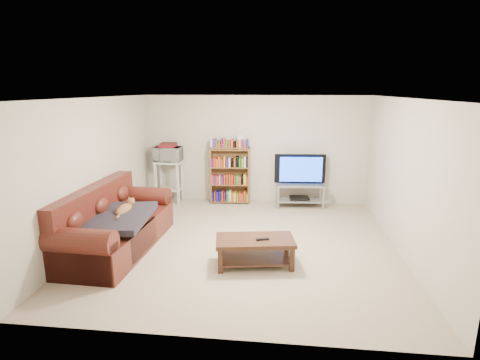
# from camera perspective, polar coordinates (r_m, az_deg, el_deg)

# --- Properties ---
(floor) EXTENTS (5.00, 5.00, 0.00)m
(floor) POSITION_cam_1_polar(r_m,az_deg,el_deg) (6.40, 0.50, -9.61)
(floor) COLOR #C7B194
(floor) RESTS_ON ground
(ceiling) EXTENTS (5.00, 5.00, 0.00)m
(ceiling) POSITION_cam_1_polar(r_m,az_deg,el_deg) (5.88, 0.55, 12.40)
(ceiling) COLOR white
(ceiling) RESTS_ON ground
(wall_back) EXTENTS (5.00, 0.00, 5.00)m
(wall_back) POSITION_cam_1_polar(r_m,az_deg,el_deg) (8.47, 2.25, 4.65)
(wall_back) COLOR beige
(wall_back) RESTS_ON ground
(wall_front) EXTENTS (5.00, 0.00, 5.00)m
(wall_front) POSITION_cam_1_polar(r_m,az_deg,el_deg) (3.65, -3.50, -7.76)
(wall_front) COLOR beige
(wall_front) RESTS_ON ground
(wall_left) EXTENTS (0.00, 5.00, 5.00)m
(wall_left) POSITION_cam_1_polar(r_m,az_deg,el_deg) (6.75, -21.10, 1.38)
(wall_left) COLOR beige
(wall_left) RESTS_ON ground
(wall_right) EXTENTS (0.00, 5.00, 5.00)m
(wall_right) POSITION_cam_1_polar(r_m,az_deg,el_deg) (6.29, 23.80, 0.29)
(wall_right) COLOR beige
(wall_right) RESTS_ON ground
(sofa) EXTENTS (1.13, 2.44, 1.02)m
(sofa) POSITION_cam_1_polar(r_m,az_deg,el_deg) (6.43, -18.86, -6.89)
(sofa) COLOR #4F1C14
(sofa) RESTS_ON floor
(blanket) EXTENTS (0.98, 1.24, 0.20)m
(blanket) POSITION_cam_1_polar(r_m,az_deg,el_deg) (6.13, -18.10, -5.50)
(blanket) COLOR #25212A
(blanket) RESTS_ON sofa
(cat) EXTENTS (0.29, 0.66, 0.20)m
(cat) POSITION_cam_1_polar(r_m,az_deg,el_deg) (6.30, -17.27, -4.35)
(cat) COLOR brown
(cat) RESTS_ON sofa
(coffee_table) EXTENTS (1.21, 0.74, 0.41)m
(coffee_table) POSITION_cam_1_polar(r_m,az_deg,el_deg) (5.57, 2.29, -10.11)
(coffee_table) COLOR #3C2115
(coffee_table) RESTS_ON floor
(remote) EXTENTS (0.19, 0.11, 0.02)m
(remote) POSITION_cam_1_polar(r_m,az_deg,el_deg) (5.47, 3.45, -8.99)
(remote) COLOR black
(remote) RESTS_ON coffee_table
(tv_stand) EXTENTS (1.06, 0.54, 0.52)m
(tv_stand) POSITION_cam_1_polar(r_m,az_deg,el_deg) (8.31, 9.07, -1.70)
(tv_stand) COLOR #999EA3
(tv_stand) RESTS_ON floor
(television) EXTENTS (1.12, 0.23, 0.64)m
(television) POSITION_cam_1_polar(r_m,az_deg,el_deg) (8.20, 9.20, 1.58)
(television) COLOR black
(television) RESTS_ON tv_stand
(dvd_player) EXTENTS (0.43, 0.32, 0.06)m
(dvd_player) POSITION_cam_1_polar(r_m,az_deg,el_deg) (8.36, 9.03, -2.74)
(dvd_player) COLOR black
(dvd_player) RESTS_ON tv_stand
(bookshelf) EXTENTS (0.91, 0.33, 1.29)m
(bookshelf) POSITION_cam_1_polar(r_m,az_deg,el_deg) (8.42, -1.54, 0.88)
(bookshelf) COLOR brown
(bookshelf) RESTS_ON floor
(shelf_clutter) EXTENTS (0.66, 0.23, 0.28)m
(shelf_clutter) POSITION_cam_1_polar(r_m,az_deg,el_deg) (8.29, -0.88, 5.80)
(shelf_clutter) COLOR silver
(shelf_clutter) RESTS_ON bookshelf
(microwave_stand) EXTENTS (0.61, 0.45, 0.95)m
(microwave_stand) POSITION_cam_1_polar(r_m,az_deg,el_deg) (8.65, -10.74, 0.61)
(microwave_stand) COLOR silver
(microwave_stand) RESTS_ON floor
(microwave) EXTENTS (0.60, 0.41, 0.32)m
(microwave) POSITION_cam_1_polar(r_m,az_deg,el_deg) (8.55, -10.89, 3.90)
(microwave) COLOR silver
(microwave) RESTS_ON microwave_stand
(game_boxes) EXTENTS (0.35, 0.31, 0.05)m
(game_boxes) POSITION_cam_1_polar(r_m,az_deg,el_deg) (8.52, -10.95, 5.14)
(game_boxes) COLOR maroon
(game_boxes) RESTS_ON microwave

